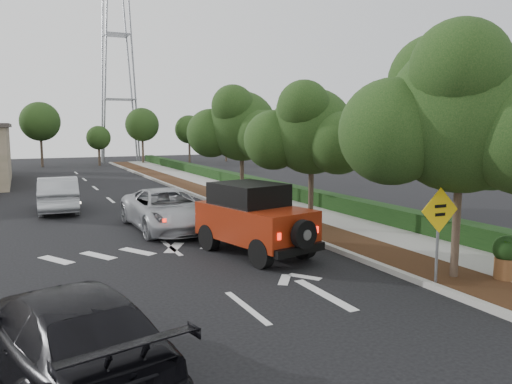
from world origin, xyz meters
TOP-DOWN VIEW (x-y plane):
  - ground at (0.00, 0.00)m, footprint 120.00×120.00m
  - curb at (4.60, 12.00)m, footprint 0.20×70.00m
  - planting_strip at (5.60, 12.00)m, footprint 1.80×70.00m
  - sidewalk at (7.50, 12.00)m, footprint 2.00×70.00m
  - hedge at (8.90, 12.00)m, footprint 0.80×70.00m
  - transmission_tower at (6.00, 48.00)m, footprint 7.00×4.00m
  - street_tree_near at (5.60, -0.50)m, footprint 3.80×3.80m
  - street_tree_mid at (5.60, 6.50)m, footprint 3.20×3.20m
  - street_tree_far at (5.60, 13.00)m, footprint 3.40×3.40m
  - red_jeep at (2.08, 4.32)m, footprint 2.73×4.47m
  - silver_suv_ahead at (0.70, 9.02)m, footprint 2.72×5.64m
  - black_suv_oncoming at (-3.80, -1.60)m, footprint 3.18×5.47m
  - silver_sedan_oncoming at (-2.78, 15.38)m, footprint 2.00×5.01m
  - speed_hump_sign at (4.80, -0.70)m, footprint 1.10×0.10m
  - terracotta_planter at (6.60, -1.21)m, footprint 0.67×0.67m

SIDE VIEW (x-z plane):
  - ground at x=0.00m, z-range 0.00..0.00m
  - transmission_tower at x=6.00m, z-range -14.00..14.00m
  - street_tree_near at x=5.60m, z-range -2.96..2.96m
  - street_tree_mid at x=5.60m, z-range -2.66..2.66m
  - street_tree_far at x=5.60m, z-range -2.81..2.81m
  - planting_strip at x=5.60m, z-range 0.00..0.12m
  - sidewalk at x=7.50m, z-range 0.00..0.12m
  - curb at x=4.60m, z-range 0.00..0.15m
  - hedge at x=8.90m, z-range 0.00..0.80m
  - black_suv_oncoming at x=-3.80m, z-range 0.00..1.49m
  - silver_suv_ahead at x=0.70m, z-range 0.00..1.55m
  - terracotta_planter at x=6.60m, z-range 0.20..1.37m
  - silver_sedan_oncoming at x=-2.78m, z-range 0.00..1.62m
  - red_jeep at x=2.08m, z-range 0.02..2.21m
  - speed_hump_sign at x=4.80m, z-range 0.45..2.80m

